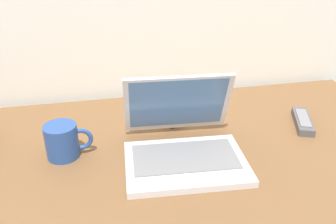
# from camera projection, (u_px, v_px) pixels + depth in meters

# --- Properties ---
(desk) EXTENTS (1.60, 0.76, 0.03)m
(desk) POSITION_uv_depth(u_px,v_px,m) (157.00, 156.00, 0.98)
(desk) COLOR brown
(desk) RESTS_ON ground
(laptop) EXTENTS (0.32, 0.32, 0.21)m
(laptop) POSITION_uv_depth(u_px,v_px,m) (183.00, 141.00, 0.94)
(laptop) COLOR silver
(laptop) RESTS_ON desk
(coffee_mug) EXTENTS (0.13, 0.09, 0.09)m
(coffee_mug) POSITION_uv_depth(u_px,v_px,m) (63.00, 141.00, 0.94)
(coffee_mug) COLOR #26478C
(coffee_mug) RESTS_ON desk
(remote_control_near) EXTENTS (0.11, 0.16, 0.02)m
(remote_control_near) POSITION_uv_depth(u_px,v_px,m) (162.00, 114.00, 1.15)
(remote_control_near) COLOR black
(remote_control_near) RESTS_ON desk
(remote_control_far) EXTENTS (0.10, 0.17, 0.02)m
(remote_control_far) POSITION_uv_depth(u_px,v_px,m) (303.00, 121.00, 1.11)
(remote_control_far) COLOR #4C4C51
(remote_control_far) RESTS_ON desk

